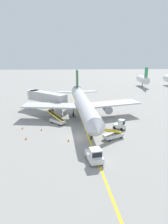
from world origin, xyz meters
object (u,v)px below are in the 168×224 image
jet_bridge (44,97)px  belt_loader_forward_hold (113,135)px  ground_crew_wing_walker (91,135)px  safety_cone_nose_right (26,138)px  airliner (83,104)px  safety_cone_nose_left (41,129)px  safety_cone_wingtip_right (22,128)px  pushback_tug (95,155)px  ground_crew_marshaller (96,121)px  safety_cone_wingtip_left (68,140)px  baggage_tug_near_wing (120,125)px  safety_cone_tail_area (87,132)px  belt_loader_aft_hold (57,120)px

jet_bridge → belt_loader_forward_hold: jet_bridge is taller
belt_loader_forward_hold → ground_crew_wing_walker: 4.01m
jet_bridge → safety_cone_nose_right: jet_bridge is taller
ground_crew_wing_walker → airliner: bearing=93.6°
jet_bridge → safety_cone_nose_left: (1.44, -15.74, -3.32)m
ground_crew_wing_walker → safety_cone_wingtip_right: (-13.51, 6.08, -0.69)m
jet_bridge → pushback_tug: bearing=-69.1°
ground_crew_marshaller → safety_cone_wingtip_left: bearing=-125.5°
baggage_tug_near_wing → safety_cone_nose_left: baggage_tug_near_wing is taller
safety_cone_tail_area → safety_cone_wingtip_left: bearing=-131.9°
belt_loader_aft_hold → safety_cone_tail_area: 8.37m
jet_bridge → safety_cone_tail_area: jet_bridge is taller
pushback_tug → belt_loader_aft_hold: 17.86m
pushback_tug → safety_cone_tail_area: 10.92m
pushback_tug → safety_cone_nose_left: 15.75m
safety_cone_nose_left → safety_cone_wingtip_left: bearing=-45.1°
safety_cone_nose_right → ground_crew_marshaller: bearing=26.6°
ground_crew_wing_walker → safety_cone_nose_right: ground_crew_wing_walker is taller
belt_loader_forward_hold → safety_cone_nose_left: size_ratio=11.40×
pushback_tug → safety_cone_wingtip_left: 8.10m
safety_cone_wingtip_left → safety_cone_tail_area: same height
safety_cone_wingtip_right → safety_cone_tail_area: 13.22m
ground_crew_marshaller → pushback_tug: bearing=-96.8°
safety_cone_wingtip_left → belt_loader_aft_hold: bearing=105.4°
airliner → belt_loader_forward_hold: size_ratio=7.05×
ground_crew_marshaller → safety_cone_wingtip_left: ground_crew_marshaller is taller
jet_bridge → ground_crew_marshaller: jet_bridge is taller
jet_bridge → belt_loader_forward_hold: 25.53m
ground_crew_marshaller → safety_cone_tail_area: ground_crew_marshaller is taller
pushback_tug → belt_loader_forward_hold: bearing=62.4°
ground_crew_wing_walker → safety_cone_wingtip_right: 14.83m
belt_loader_aft_hold → safety_cone_tail_area: (6.06, -5.74, -0.56)m
jet_bridge → pushback_tug: jet_bridge is taller
airliner → jet_bridge: 12.99m
airliner → belt_loader_aft_hold: size_ratio=7.93×
belt_loader_aft_hold → safety_cone_wingtip_left: 9.93m
safety_cone_nose_right → baggage_tug_near_wing: bearing=12.8°
safety_cone_nose_left → safety_cone_nose_right: 4.78m
airliner → safety_cone_nose_left: airliner is taller
airliner → safety_cone_wingtip_right: bearing=-152.3°
belt_loader_aft_hold → ground_crew_wing_walker: 11.26m
belt_loader_aft_hold → safety_cone_nose_left: 4.98m
safety_cone_nose_right → airliner: bearing=47.7°
baggage_tug_near_wing → ground_crew_wing_walker: 8.03m
jet_bridge → belt_loader_aft_hold: 12.80m
ground_crew_wing_walker → safety_cone_wingtip_left: ground_crew_wing_walker is taller
baggage_tug_near_wing → safety_cone_wingtip_left: 11.68m
safety_cone_nose_left → ground_crew_marshaller: bearing=12.1°
belt_loader_forward_hold → safety_cone_nose_left: (-13.51, 4.77, -0.56)m
baggage_tug_near_wing → safety_cone_wingtip_right: size_ratio=6.06×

